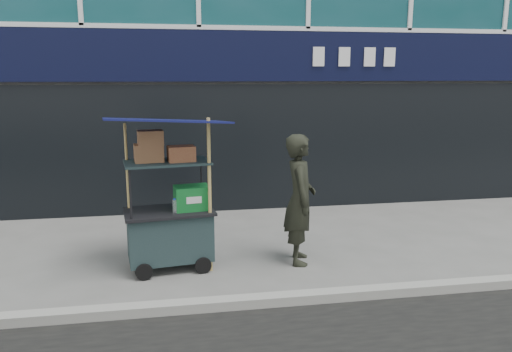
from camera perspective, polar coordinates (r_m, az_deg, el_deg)
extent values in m
plane|color=#61615D|center=(5.99, -3.60, -14.03)|extent=(80.00, 80.00, 0.00)
cube|color=gray|center=(5.78, -3.38, -14.34)|extent=(80.00, 0.18, 0.12)
cube|color=black|center=(9.25, -6.46, 13.47)|extent=(15.68, 0.06, 0.90)
cube|color=black|center=(9.39, -6.24, 3.04)|extent=(15.68, 0.04, 2.40)
cube|color=#192A2A|center=(6.85, -9.82, -6.72)|extent=(1.17, 0.77, 0.64)
cylinder|color=black|center=(6.62, -12.66, -10.68)|extent=(0.22, 0.07, 0.22)
cylinder|color=black|center=(6.71, -6.05, -10.14)|extent=(0.22, 0.07, 0.22)
cube|color=black|center=(6.75, -9.92, -4.01)|extent=(1.25, 0.86, 0.04)
cylinder|color=black|center=(6.37, -14.17, -2.14)|extent=(0.03, 0.03, 0.68)
cylinder|color=black|center=(6.49, -5.33, -1.57)|extent=(0.03, 0.03, 0.68)
cylinder|color=black|center=(6.90, -14.43, -1.10)|extent=(0.03, 0.03, 0.68)
cylinder|color=black|center=(7.01, -6.25, -0.60)|extent=(0.03, 0.03, 0.68)
cube|color=#192A2A|center=(6.61, -10.12, 1.55)|extent=(1.17, 0.77, 0.03)
cylinder|color=tan|center=(6.51, -5.31, -2.35)|extent=(0.05, 0.05, 2.05)
cylinder|color=tan|center=(6.93, -14.37, -2.20)|extent=(0.04, 0.04, 1.95)
cube|color=#0C0F44|center=(6.54, -10.29, 6.26)|extent=(1.68, 1.28, 0.18)
cube|color=#10692D|center=(6.71, -7.33, -2.47)|extent=(0.49, 0.38, 0.32)
cylinder|color=silver|center=(6.56, -9.27, -3.47)|extent=(0.07, 0.07, 0.18)
cylinder|color=blue|center=(6.53, -9.30, -2.62)|extent=(0.03, 0.03, 0.02)
cube|color=brown|center=(6.61, -12.17, 2.59)|extent=(0.40, 0.32, 0.23)
cube|color=olive|center=(6.57, -8.53, 2.55)|extent=(0.38, 0.30, 0.20)
cube|color=brown|center=(6.56, -11.99, 4.34)|extent=(0.35, 0.28, 0.18)
imported|color=black|center=(6.87, 5.03, -2.67)|extent=(0.54, 0.72, 1.80)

